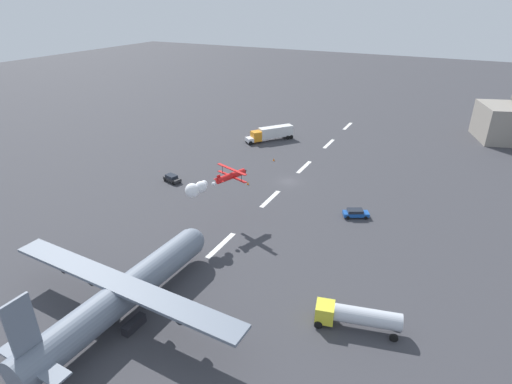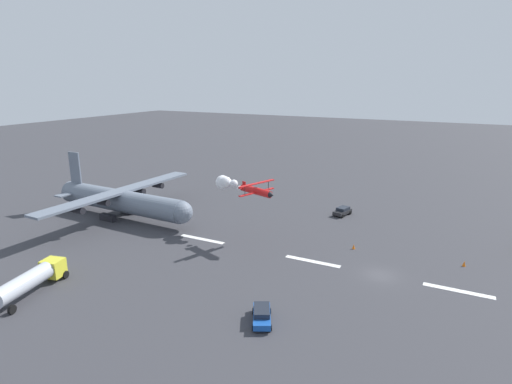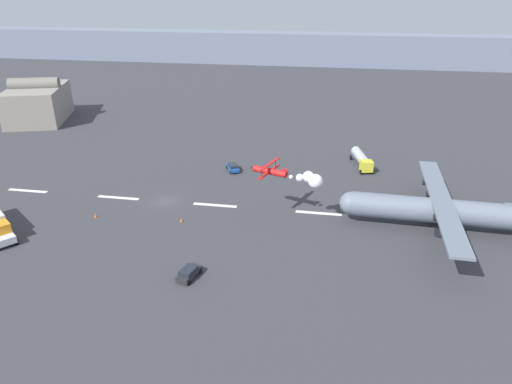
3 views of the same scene
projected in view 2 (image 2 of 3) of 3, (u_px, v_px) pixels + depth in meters
ground_plane at (380, 275)px, 54.90m from camera, size 440.00×440.00×0.00m
runway_stripe_2 at (458, 291)px, 50.81m from camera, size 8.00×0.90×0.01m
runway_stripe_3 at (313, 261)px, 58.99m from camera, size 8.00×0.90×0.01m
runway_stripe_4 at (202, 239)px, 67.17m from camera, size 8.00×0.90×0.01m
cargo_transport_plane at (126, 201)px, 76.15m from camera, size 29.86×34.61×11.24m
stunt_biplane_red at (234, 185)px, 67.16m from camera, size 12.35×7.31×2.49m
fuel_tanker_truck at (31, 280)px, 49.78m from camera, size 4.83×10.28×2.90m
followme_car_yellow at (343, 211)px, 78.83m from camera, size 2.84×4.40×1.52m
airport_staff_sedan at (262, 315)px, 44.18m from camera, size 3.67×4.88×1.52m
traffic_cone_near at (464, 264)px, 57.39m from camera, size 0.44×0.44×0.75m
traffic_cone_far at (354, 247)px, 63.21m from camera, size 0.44×0.44×0.75m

